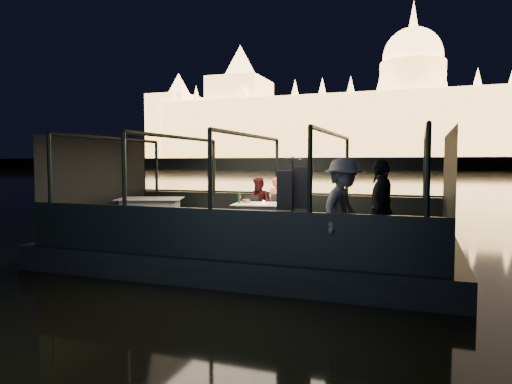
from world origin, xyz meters
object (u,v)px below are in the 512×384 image
(dining_table_aft, at_px, (151,216))
(person_woman_coral, at_px, (277,201))
(passenger_stripe, at_px, (343,213))
(dining_table_central, at_px, (265,220))
(chair_port_right, at_px, (275,215))
(coat_stand, at_px, (292,208))
(chair_port_left, at_px, (248,214))
(passenger_dark, at_px, (381,212))
(person_man_maroon, at_px, (259,200))
(wine_bottle, at_px, (239,197))

(dining_table_aft, relative_size, person_woman_coral, 1.15)
(passenger_stripe, bearing_deg, dining_table_central, 59.24)
(chair_port_right, distance_m, coat_stand, 2.81)
(dining_table_central, height_order, chair_port_left, chair_port_left)
(chair_port_right, bearing_deg, dining_table_central, -107.36)
(passenger_stripe, height_order, passenger_dark, passenger_stripe)
(chair_port_right, xyz_separation_m, person_woman_coral, (-0.06, 0.37, 0.30))
(passenger_dark, bearing_deg, coat_stand, -78.59)
(person_man_maroon, bearing_deg, dining_table_central, -43.80)
(person_woman_coral, bearing_deg, chair_port_right, -104.29)
(chair_port_right, distance_m, passenger_dark, 3.52)
(dining_table_aft, bearing_deg, person_woman_coral, 18.95)
(coat_stand, bearing_deg, wine_bottle, 133.69)
(passenger_stripe, bearing_deg, person_man_maroon, 54.98)
(chair_port_left, bearing_deg, passenger_stripe, -35.55)
(chair_port_left, xyz_separation_m, passenger_stripe, (2.75, -2.68, 0.40))
(person_man_maroon, distance_m, wine_bottle, 1.12)
(chair_port_right, xyz_separation_m, wine_bottle, (-0.69, -0.65, 0.47))
(passenger_stripe, xyz_separation_m, wine_bottle, (-2.75, 2.08, 0.06))
(person_man_maroon, height_order, passenger_stripe, passenger_stripe)
(chair_port_right, xyz_separation_m, passenger_stripe, (2.06, -2.73, 0.40))
(chair_port_right, bearing_deg, coat_stand, -73.52)
(dining_table_central, xyz_separation_m, person_woman_coral, (0.03, 0.86, 0.36))
(dining_table_central, bearing_deg, coat_stand, -59.45)
(person_woman_coral, distance_m, wine_bottle, 1.20)
(person_woman_coral, relative_size, wine_bottle, 4.65)
(coat_stand, bearing_deg, passenger_stripe, -11.46)
(person_woman_coral, height_order, passenger_dark, passenger_dark)
(dining_table_central, relative_size, coat_stand, 0.80)
(passenger_stripe, xyz_separation_m, passenger_dark, (0.59, 0.44, 0.00))
(chair_port_left, bearing_deg, coat_stand, -45.37)
(dining_table_central, bearing_deg, wine_bottle, -165.74)
(coat_stand, xyz_separation_m, wine_bottle, (-1.80, 1.89, 0.02))
(coat_stand, relative_size, passenger_stripe, 1.01)
(dining_table_central, distance_m, coat_stand, 2.43)
(passenger_stripe, bearing_deg, dining_table_aft, 83.45)
(person_man_maroon, bearing_deg, coat_stand, -41.49)
(chair_port_left, bearing_deg, person_man_maroon, 86.72)
(passenger_dark, xyz_separation_m, wine_bottle, (-3.34, 1.64, 0.06))
(person_woman_coral, xyz_separation_m, wine_bottle, (-0.63, -1.01, 0.17))
(coat_stand, distance_m, person_man_maroon, 3.44)
(dining_table_aft, xyz_separation_m, passenger_dark, (5.72, -1.62, 0.47))
(coat_stand, distance_m, passenger_dark, 1.55)
(chair_port_left, bearing_deg, wine_bottle, -81.75)
(person_man_maroon, xyz_separation_m, passenger_stripe, (2.64, -3.18, 0.10))
(person_man_maroon, bearing_deg, person_woman_coral, 9.36)
(passenger_stripe, bearing_deg, chair_port_left, 60.97)
(person_man_maroon, distance_m, passenger_stripe, 4.14)
(person_woman_coral, distance_m, passenger_dark, 3.79)
(chair_port_left, xyz_separation_m, person_man_maroon, (0.11, 0.50, 0.30))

